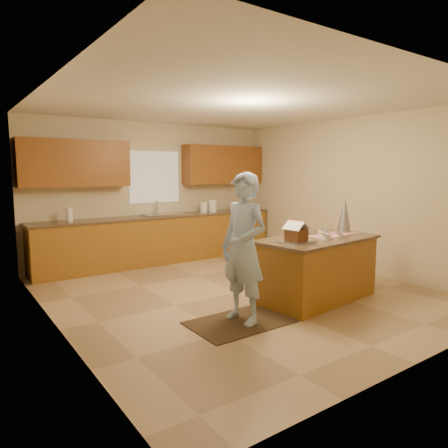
{
  "coord_description": "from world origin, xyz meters",
  "views": [
    {
      "loc": [
        -3.51,
        -4.64,
        1.78
      ],
      "look_at": [
        -0.1,
        0.2,
        1.0
      ],
      "focal_mm": 32.64,
      "sensor_mm": 36.0,
      "label": 1
    }
  ],
  "objects_px": {
    "tinsel_tree": "(344,215)",
    "boy": "(244,248)",
    "island_base": "(316,270)",
    "gingerbread_house": "(296,233)"
  },
  "relations": [
    {
      "from": "tinsel_tree",
      "to": "boy",
      "type": "bearing_deg",
      "value": -173.61
    },
    {
      "from": "island_base",
      "to": "boy",
      "type": "distance_m",
      "value": 1.44
    },
    {
      "from": "gingerbread_house",
      "to": "tinsel_tree",
      "type": "bearing_deg",
      "value": 10.7
    },
    {
      "from": "tinsel_tree",
      "to": "island_base",
      "type": "bearing_deg",
      "value": -169.93
    },
    {
      "from": "island_base",
      "to": "tinsel_tree",
      "type": "relative_size",
      "value": 3.27
    },
    {
      "from": "tinsel_tree",
      "to": "gingerbread_house",
      "type": "bearing_deg",
      "value": -169.3
    },
    {
      "from": "island_base",
      "to": "gingerbread_house",
      "type": "relative_size",
      "value": 5.83
    },
    {
      "from": "boy",
      "to": "gingerbread_house",
      "type": "bearing_deg",
      "value": 81.31
    },
    {
      "from": "tinsel_tree",
      "to": "boy",
      "type": "xyz_separation_m",
      "value": [
        -2.08,
        -0.23,
        -0.24
      ]
    },
    {
      "from": "boy",
      "to": "gingerbread_house",
      "type": "height_order",
      "value": "boy"
    }
  ]
}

